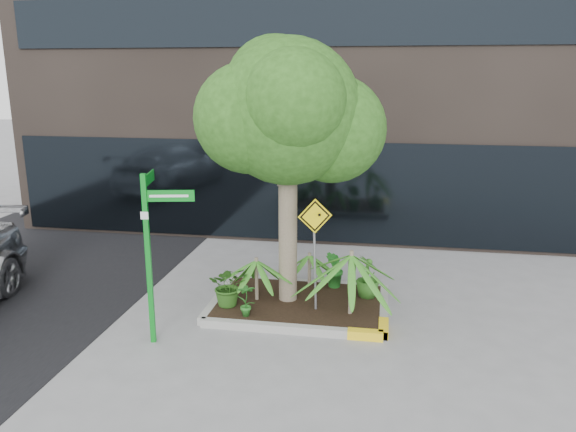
# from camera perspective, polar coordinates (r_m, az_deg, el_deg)

# --- Properties ---
(ground) EXTENTS (80.00, 80.00, 0.00)m
(ground) POSITION_cam_1_polar(r_m,az_deg,el_deg) (10.68, -0.16, -9.86)
(ground) COLOR gray
(ground) RESTS_ON ground
(planter) EXTENTS (3.35, 2.36, 0.15)m
(planter) POSITION_cam_1_polar(r_m,az_deg,el_deg) (10.85, 1.31, -8.87)
(planter) COLOR #9E9E99
(planter) RESTS_ON ground
(tree) EXTENTS (3.38, 3.00, 5.08)m
(tree) POSITION_cam_1_polar(r_m,az_deg,el_deg) (10.14, -0.00, 10.55)
(tree) COLOR gray
(tree) RESTS_ON ground
(palm_front) EXTENTS (1.34, 1.34, 1.49)m
(palm_front) POSITION_cam_1_polar(r_m,az_deg,el_deg) (9.97, 6.48, -3.94)
(palm_front) COLOR gray
(palm_front) RESTS_ON ground
(palm_left) EXTENTS (0.94, 0.94, 1.05)m
(palm_left) POSITION_cam_1_polar(r_m,az_deg,el_deg) (10.65, -3.24, -4.54)
(palm_left) COLOR gray
(palm_left) RESTS_ON ground
(palm_back) EXTENTS (0.77, 0.77, 0.86)m
(palm_back) POSITION_cam_1_polar(r_m,az_deg,el_deg) (11.41, 2.21, -3.99)
(palm_back) COLOR gray
(palm_back) RESTS_ON ground
(shrub_a) EXTENTS (0.87, 0.87, 0.79)m
(shrub_a) POSITION_cam_1_polar(r_m,az_deg,el_deg) (10.56, -6.04, -7.02)
(shrub_a) COLOR #285819
(shrub_a) RESTS_ON planter
(shrub_b) EXTENTS (0.55, 0.55, 0.81)m
(shrub_b) POSITION_cam_1_polar(r_m,az_deg,el_deg) (11.00, 8.11, -6.13)
(shrub_b) COLOR #2F6A20
(shrub_b) RESTS_ON planter
(shrub_c) EXTENTS (0.41, 0.41, 0.63)m
(shrub_c) POSITION_cam_1_polar(r_m,az_deg,el_deg) (10.12, -4.26, -8.45)
(shrub_c) COLOR #266D21
(shrub_c) RESTS_ON planter
(shrub_d) EXTENTS (0.57, 0.57, 0.79)m
(shrub_d) POSITION_cam_1_polar(r_m,az_deg,el_deg) (11.37, 4.82, -5.41)
(shrub_d) COLOR #1E691F
(shrub_d) RESTS_ON planter
(street_sign_post) EXTENTS (0.95, 0.83, 2.86)m
(street_sign_post) POSITION_cam_1_polar(r_m,az_deg,el_deg) (9.31, -13.71, -2.36)
(street_sign_post) COLOR #0C8C1F
(street_sign_post) RESTS_ON ground
(cattle_sign) EXTENTS (0.59, 0.29, 2.07)m
(cattle_sign) POSITION_cam_1_polar(r_m,az_deg,el_deg) (10.10, 2.75, -1.94)
(cattle_sign) COLOR slate
(cattle_sign) RESTS_ON ground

